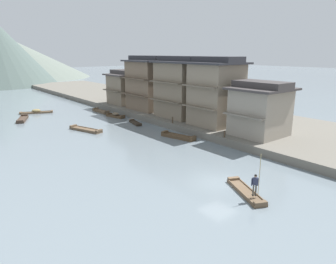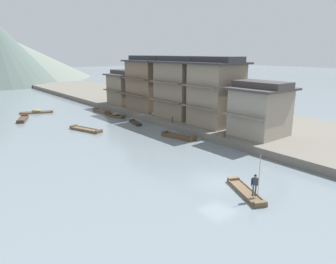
# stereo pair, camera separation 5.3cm
# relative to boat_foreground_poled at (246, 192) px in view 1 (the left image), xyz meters

# --- Properties ---
(ground_plane) EXTENTS (400.00, 400.00, 0.00)m
(ground_plane) POSITION_rel_boat_foreground_poled_xyz_m (-0.07, 2.54, -0.13)
(ground_plane) COLOR slate
(riverbank_right) EXTENTS (18.00, 110.00, 0.87)m
(riverbank_right) POSITION_rel_boat_foreground_poled_xyz_m (16.88, 32.54, 0.30)
(riverbank_right) COLOR #6B665B
(riverbank_right) RESTS_ON ground
(boat_foreground_poled) EXTENTS (2.88, 4.53, 0.40)m
(boat_foreground_poled) POSITION_rel_boat_foreground_poled_xyz_m (0.00, 0.00, 0.00)
(boat_foreground_poled) COLOR brown
(boat_foreground_poled) RESTS_ON ground
(boatman_person) EXTENTS (0.51, 0.39, 3.04)m
(boatman_person) POSITION_rel_boat_foreground_poled_xyz_m (-0.51, -1.11, 1.27)
(boatman_person) COLOR black
(boatman_person) RESTS_ON boat_foreground_poled
(boat_moored_nearest) EXTENTS (1.78, 3.65, 0.78)m
(boat_moored_nearest) POSITION_rel_boat_foreground_poled_xyz_m (6.21, 30.46, 0.16)
(boat_moored_nearest) COLOR brown
(boat_moored_nearest) RESTS_ON ground
(boat_moored_second) EXTENTS (5.35, 2.85, 0.74)m
(boat_moored_second) POSITION_rel_boat_foreground_poled_xyz_m (-2.77, 41.81, 0.12)
(boat_moored_second) COLOR brown
(boat_moored_second) RESTS_ON ground
(boat_moored_third) EXTENTS (2.70, 5.28, 0.47)m
(boat_moored_third) POSITION_rel_boat_foreground_poled_xyz_m (-1.30, 25.08, 0.02)
(boat_moored_third) COLOR brown
(boat_moored_third) RESTS_ON ground
(boat_moored_far) EXTENTS (2.87, 4.93, 0.50)m
(boat_moored_far) POSITION_rel_boat_foreground_poled_xyz_m (-6.14, 37.25, 0.03)
(boat_moored_far) COLOR #423328
(boat_moored_far) RESTS_ON ground
(boat_midriver_drifting) EXTENTS (1.57, 3.60, 0.39)m
(boat_midriver_drifting) POSITION_rel_boat_foreground_poled_xyz_m (6.10, 24.49, 0.01)
(boat_midriver_drifting) COLOR #33281E
(boat_midriver_drifting) RESTS_ON ground
(boat_midriver_upstream) EXTENTS (1.25, 4.29, 0.54)m
(boat_midriver_upstream) POSITION_rel_boat_foreground_poled_xyz_m (6.29, 35.71, 0.05)
(boat_midriver_upstream) COLOR brown
(boat_midriver_upstream) RESTS_ON ground
(boat_upstream_distant) EXTENTS (2.15, 4.68, 0.56)m
(boat_upstream_distant) POSITION_rel_boat_foreground_poled_xyz_m (5.97, 14.64, 0.05)
(boat_upstream_distant) COLOR brown
(boat_upstream_distant) RESTS_ON ground
(house_waterfront_nearest) EXTENTS (6.51, 6.04, 6.14)m
(house_waterfront_nearest) POSITION_rel_boat_foreground_poled_xyz_m (12.06, 7.58, 3.75)
(house_waterfront_nearest) COLOR gray
(house_waterfront_nearest) RESTS_ON riverbank_right
(house_waterfront_second) EXTENTS (6.56, 6.38, 8.74)m
(house_waterfront_second) POSITION_rel_boat_foreground_poled_xyz_m (12.09, 14.38, 5.04)
(house_waterfront_second) COLOR gray
(house_waterfront_second) RESTS_ON riverbank_right
(house_waterfront_tall) EXTENTS (6.28, 7.32, 8.74)m
(house_waterfront_tall) POSITION_rel_boat_foreground_poled_xyz_m (11.94, 21.23, 5.04)
(house_waterfront_tall) COLOR #7F705B
(house_waterfront_tall) RESTS_ON riverbank_right
(house_waterfront_narrow) EXTENTS (6.56, 7.60, 8.74)m
(house_waterfront_narrow) POSITION_rel_boat_foreground_poled_xyz_m (12.09, 29.19, 5.04)
(house_waterfront_narrow) COLOR #75604C
(house_waterfront_narrow) RESTS_ON riverbank_right
(house_waterfront_far) EXTENTS (6.84, 6.34, 6.14)m
(house_waterfront_far) POSITION_rel_boat_foreground_poled_xyz_m (12.23, 36.67, 3.74)
(house_waterfront_far) COLOR #7F705B
(house_waterfront_far) RESTS_ON riverbank_right
(mooring_post_dock_near) EXTENTS (0.20, 0.20, 0.74)m
(mooring_post_dock_near) POSITION_rel_boat_foreground_poled_xyz_m (8.23, 9.34, 1.11)
(mooring_post_dock_near) COLOR #473828
(mooring_post_dock_near) RESTS_ON riverbank_right
(mooring_post_dock_mid) EXTENTS (0.20, 0.20, 0.85)m
(mooring_post_dock_mid) POSITION_rel_boat_foreground_poled_xyz_m (8.23, 18.50, 1.16)
(mooring_post_dock_mid) COLOR #473828
(mooring_post_dock_mid) RESTS_ON riverbank_right
(hill_far_centre) EXTENTS (62.10, 62.10, 15.61)m
(hill_far_centre) POSITION_rel_boat_foreground_poled_xyz_m (13.10, 128.67, 7.67)
(hill_far_centre) COLOR slate
(hill_far_centre) RESTS_ON ground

